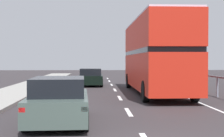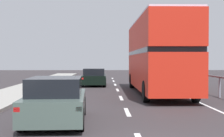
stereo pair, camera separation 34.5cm
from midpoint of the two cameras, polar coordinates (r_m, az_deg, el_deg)
lane_paint_markings at (r=15.89m, az=9.18°, el=-5.63°), size 3.66×46.00×0.01m
double_decker_bus_red at (r=19.75m, az=6.80°, el=2.40°), size 2.59×11.11×4.27m
hatchback_car_near at (r=10.70m, az=-9.84°, el=-5.40°), size 1.93×4.24×1.42m
sedan_car_ahead at (r=26.08m, az=-3.98°, el=-1.47°), size 1.82×4.60×1.32m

